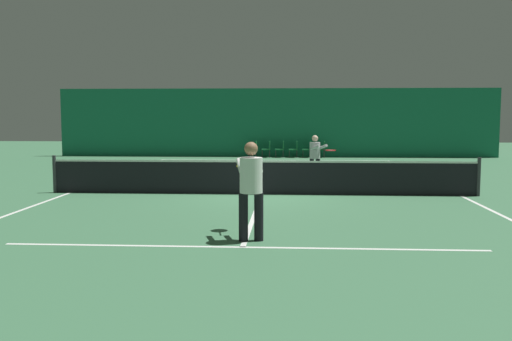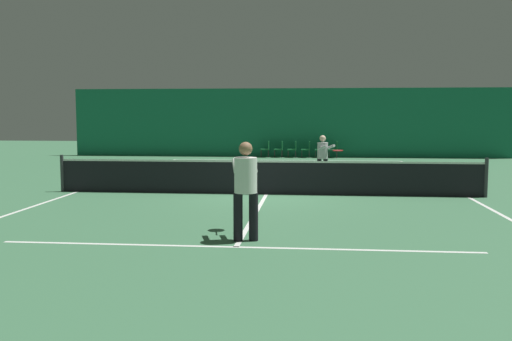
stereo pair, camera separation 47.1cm
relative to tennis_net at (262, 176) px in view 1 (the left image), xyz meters
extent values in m
plane|color=#3D704C|center=(0.00, 0.00, -0.51)|extent=(60.00, 60.00, 0.00)
cube|color=#196B4C|center=(0.00, 14.17, 1.28)|extent=(23.00, 0.12, 3.58)
cube|color=white|center=(0.00, 11.90, -0.51)|extent=(11.00, 0.10, 0.00)
cube|color=white|center=(0.00, 6.40, -0.51)|extent=(8.25, 0.10, 0.00)
cube|color=white|center=(0.00, -6.40, -0.51)|extent=(8.25, 0.10, 0.00)
cube|color=white|center=(-5.50, 0.00, -0.51)|extent=(0.10, 23.80, 0.00)
cube|color=white|center=(5.50, 0.00, -0.51)|extent=(0.10, 23.80, 0.00)
cube|color=white|center=(0.00, 0.00, -0.51)|extent=(0.10, 12.80, 0.00)
cube|color=black|center=(0.00, 0.00, -0.04)|extent=(11.90, 0.02, 0.95)
cube|color=white|center=(0.00, 0.00, 0.41)|extent=(11.90, 0.02, 0.05)
cylinder|color=#333338|center=(-5.95, 0.00, 0.02)|extent=(0.10, 0.10, 1.07)
cylinder|color=#333338|center=(5.95, 0.00, 0.02)|extent=(0.10, 0.10, 1.07)
cylinder|color=black|center=(-0.03, -5.93, -0.08)|extent=(0.19, 0.19, 0.86)
cylinder|color=black|center=(0.24, -5.87, -0.08)|extent=(0.19, 0.19, 0.86)
cylinder|color=white|center=(0.11, -5.90, 0.66)|extent=(0.47, 0.47, 0.62)
sphere|color=#936B4C|center=(0.11, -5.90, 1.13)|extent=(0.24, 0.24, 0.24)
cylinder|color=white|center=(-0.10, -5.65, 0.81)|extent=(0.21, 0.60, 0.25)
cylinder|color=white|center=(0.21, -5.59, 0.81)|extent=(0.21, 0.60, 0.25)
cylinder|color=black|center=(-0.03, -5.19, 0.73)|extent=(0.08, 0.31, 0.03)
torus|color=gold|center=(-0.08, -4.89, 0.73)|extent=(0.39, 0.39, 0.03)
cylinder|color=silver|center=(-0.08, -4.89, 0.73)|extent=(0.32, 0.32, 0.00)
cylinder|color=black|center=(1.72, 3.39, -0.13)|extent=(0.20, 0.20, 0.75)
cylinder|color=black|center=(1.51, 3.27, -0.13)|extent=(0.20, 0.20, 0.75)
cylinder|color=#B7B7BC|center=(1.61, 3.33, 0.52)|extent=(0.48, 0.48, 0.55)
sphere|color=beige|center=(1.61, 3.33, 0.93)|extent=(0.21, 0.21, 0.21)
cylinder|color=#B7B7BC|center=(1.86, 3.19, 0.64)|extent=(0.33, 0.50, 0.22)
cylinder|color=#B7B7BC|center=(1.61, 3.05, 0.64)|extent=(0.33, 0.50, 0.22)
cylinder|color=black|center=(1.93, 2.77, 0.57)|extent=(0.17, 0.28, 0.03)
torus|color=red|center=(2.08, 2.50, 0.57)|extent=(0.45, 0.45, 0.03)
cylinder|color=silver|center=(2.08, 2.50, 0.57)|extent=(0.38, 0.38, 0.00)
cylinder|color=#2D2D2D|center=(-1.37, 13.81, -0.32)|extent=(0.03, 0.03, 0.39)
cylinder|color=#2D2D2D|center=(-1.37, 13.43, -0.32)|extent=(0.03, 0.03, 0.39)
cylinder|color=#2D2D2D|center=(-0.99, 13.81, -0.32)|extent=(0.03, 0.03, 0.39)
cylinder|color=#2D2D2D|center=(-0.99, 13.43, -0.32)|extent=(0.03, 0.03, 0.39)
cube|color=#196B38|center=(-1.18, 13.62, -0.10)|extent=(0.44, 0.44, 0.05)
cube|color=#196B38|center=(-0.98, 13.62, 0.13)|extent=(0.04, 0.44, 0.40)
cylinder|color=#2D2D2D|center=(-0.67, 13.81, -0.32)|extent=(0.03, 0.03, 0.39)
cylinder|color=#2D2D2D|center=(-0.67, 13.43, -0.32)|extent=(0.03, 0.03, 0.39)
cylinder|color=#2D2D2D|center=(-0.29, 13.81, -0.32)|extent=(0.03, 0.03, 0.39)
cylinder|color=#2D2D2D|center=(-0.29, 13.43, -0.32)|extent=(0.03, 0.03, 0.39)
cube|color=#196B38|center=(-0.48, 13.62, -0.10)|extent=(0.44, 0.44, 0.05)
cube|color=#196B38|center=(-0.28, 13.62, 0.13)|extent=(0.04, 0.44, 0.40)
cylinder|color=#2D2D2D|center=(0.03, 13.81, -0.32)|extent=(0.03, 0.03, 0.39)
cylinder|color=#2D2D2D|center=(0.03, 13.43, -0.32)|extent=(0.03, 0.03, 0.39)
cylinder|color=#2D2D2D|center=(0.41, 13.81, -0.32)|extent=(0.03, 0.03, 0.39)
cylinder|color=#2D2D2D|center=(0.41, 13.43, -0.32)|extent=(0.03, 0.03, 0.39)
cube|color=#196B38|center=(0.22, 13.62, -0.10)|extent=(0.44, 0.44, 0.05)
cube|color=#196B38|center=(0.42, 13.62, 0.13)|extent=(0.04, 0.44, 0.40)
cylinder|color=#2D2D2D|center=(0.74, 13.81, -0.32)|extent=(0.03, 0.03, 0.39)
cylinder|color=#2D2D2D|center=(0.74, 13.43, -0.32)|extent=(0.03, 0.03, 0.39)
cylinder|color=#2D2D2D|center=(1.12, 13.81, -0.32)|extent=(0.03, 0.03, 0.39)
cylinder|color=#2D2D2D|center=(1.12, 13.43, -0.32)|extent=(0.03, 0.03, 0.39)
cube|color=#196B38|center=(0.93, 13.62, -0.10)|extent=(0.44, 0.44, 0.05)
cube|color=#196B38|center=(1.13, 13.62, 0.13)|extent=(0.04, 0.44, 0.40)
cylinder|color=#2D2D2D|center=(1.44, 13.81, -0.32)|extent=(0.03, 0.03, 0.39)
cylinder|color=#2D2D2D|center=(1.44, 13.43, -0.32)|extent=(0.03, 0.03, 0.39)
cylinder|color=#2D2D2D|center=(1.82, 13.81, -0.32)|extent=(0.03, 0.03, 0.39)
cylinder|color=#2D2D2D|center=(1.82, 13.43, -0.32)|extent=(0.03, 0.03, 0.39)
cube|color=#196B38|center=(1.63, 13.62, -0.10)|extent=(0.44, 0.44, 0.05)
cube|color=#196B38|center=(1.83, 13.62, 0.13)|extent=(0.04, 0.44, 0.40)
cylinder|color=#2D2D2D|center=(2.14, 13.81, -0.32)|extent=(0.03, 0.03, 0.39)
cylinder|color=#2D2D2D|center=(2.14, 13.43, -0.32)|extent=(0.03, 0.03, 0.39)
cylinder|color=#2D2D2D|center=(2.52, 13.81, -0.32)|extent=(0.03, 0.03, 0.39)
cylinder|color=#2D2D2D|center=(2.52, 13.43, -0.32)|extent=(0.03, 0.03, 0.39)
cube|color=#196B38|center=(2.33, 13.62, -0.10)|extent=(0.44, 0.44, 0.05)
cube|color=#196B38|center=(2.53, 13.62, 0.13)|extent=(0.04, 0.44, 0.40)
camera|label=1|loc=(0.80, -15.84, 1.74)|focal=40.00mm
camera|label=2|loc=(1.27, -15.80, 1.74)|focal=40.00mm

